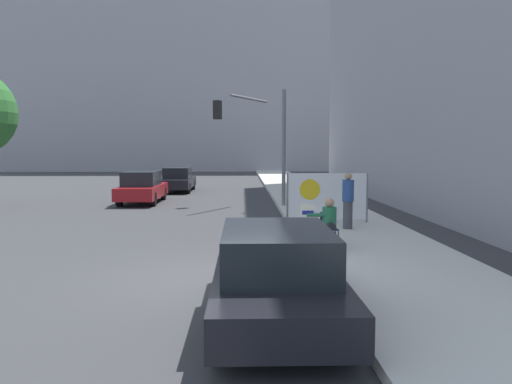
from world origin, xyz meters
name	(u,v)px	position (x,y,z in m)	size (l,w,h in m)	color
ground_plane	(215,279)	(0.00, 0.00, 0.00)	(160.00, 160.00, 0.00)	#38383A
sidewalk_curb	(308,199)	(3.77, 15.00, 0.09)	(3.47, 90.00, 0.18)	beige
building_backdrop_far	(222,42)	(-2.00, 54.02, 15.90)	(52.00, 12.00, 31.80)	#99999E
seated_protester	(329,221)	(2.60, 2.18, 0.81)	(0.91, 0.77, 1.19)	#474C56
jogger_on_sidewalk	(348,200)	(3.65, 5.02, 1.02)	(0.34, 0.34, 1.67)	#424247
protest_banner	(327,196)	(3.24, 6.30, 1.02)	(2.63, 0.06, 1.59)	slate
traffic_light_pole	(255,127)	(1.09, 12.09, 3.50)	(3.14, 2.91, 4.84)	slate
parked_car_curbside	(276,274)	(1.02, -2.41, 0.70)	(1.77, 4.44, 1.39)	black
car_on_road_nearest	(142,187)	(-4.21, 14.05, 0.75)	(1.72, 4.61, 1.50)	maroon
car_on_road_midblock	(178,180)	(-3.35, 20.48, 0.73)	(1.72, 4.68, 1.46)	black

